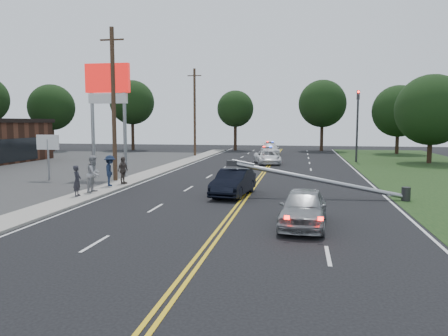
% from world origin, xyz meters
% --- Properties ---
extents(ground, '(120.00, 120.00, 0.00)m').
position_xyz_m(ground, '(0.00, 0.00, 0.00)').
color(ground, black).
rests_on(ground, ground).
extents(sidewalk, '(1.80, 70.00, 0.12)m').
position_xyz_m(sidewalk, '(-8.40, 10.00, 0.06)').
color(sidewalk, gray).
rests_on(sidewalk, ground).
extents(centerline_yellow, '(0.36, 80.00, 0.00)m').
position_xyz_m(centerline_yellow, '(0.00, 10.00, 0.01)').
color(centerline_yellow, gold).
rests_on(centerline_yellow, ground).
extents(pylon_sign, '(3.20, 0.35, 8.00)m').
position_xyz_m(pylon_sign, '(-10.50, 14.00, 6.00)').
color(pylon_sign, gray).
rests_on(pylon_sign, ground).
extents(small_sign, '(1.60, 0.14, 3.10)m').
position_xyz_m(small_sign, '(-14.00, 12.00, 2.33)').
color(small_sign, gray).
rests_on(small_sign, ground).
extents(traffic_signal, '(0.28, 0.41, 7.05)m').
position_xyz_m(traffic_signal, '(8.30, 30.00, 4.21)').
color(traffic_signal, '#2D2D30').
rests_on(traffic_signal, ground).
extents(fallen_streetlight, '(9.36, 0.44, 1.91)m').
position_xyz_m(fallen_streetlight, '(4.19, 8.00, 0.92)').
color(fallen_streetlight, '#2D2D30').
rests_on(fallen_streetlight, ground).
extents(utility_pole_mid, '(1.60, 0.28, 10.00)m').
position_xyz_m(utility_pole_mid, '(-9.20, 12.00, 5.08)').
color(utility_pole_mid, '#382619').
rests_on(utility_pole_mid, ground).
extents(utility_pole_far, '(1.60, 0.28, 10.00)m').
position_xyz_m(utility_pole_far, '(-9.20, 34.00, 5.08)').
color(utility_pole_far, '#382619').
rests_on(utility_pole_far, ground).
extents(tree_4, '(6.19, 6.19, 9.05)m').
position_xyz_m(tree_4, '(-30.54, 39.68, 5.94)').
color(tree_4, black).
rests_on(tree_4, ground).
extents(tree_5, '(6.22, 6.22, 9.84)m').
position_xyz_m(tree_5, '(-20.71, 43.93, 6.71)').
color(tree_5, black).
rests_on(tree_5, ground).
extents(tree_6, '(5.09, 5.09, 8.35)m').
position_xyz_m(tree_6, '(-6.25, 45.77, 5.79)').
color(tree_6, black).
rests_on(tree_6, ground).
extents(tree_7, '(6.48, 6.48, 9.72)m').
position_xyz_m(tree_7, '(5.65, 46.75, 6.46)').
color(tree_7, black).
rests_on(tree_7, ground).
extents(tree_8, '(6.39, 6.39, 8.51)m').
position_xyz_m(tree_8, '(14.67, 42.43, 5.31)').
color(tree_8, black).
rests_on(tree_8, ground).
extents(tree_9, '(6.76, 6.76, 8.49)m').
position_xyz_m(tree_9, '(15.08, 29.86, 5.10)').
color(tree_9, black).
rests_on(tree_9, ground).
extents(crashed_sedan, '(2.02, 4.50, 1.44)m').
position_xyz_m(crashed_sedan, '(-0.70, 8.04, 0.72)').
color(crashed_sedan, black).
rests_on(crashed_sedan, ground).
extents(waiting_sedan, '(1.98, 4.32, 1.44)m').
position_xyz_m(waiting_sedan, '(2.98, 1.61, 0.72)').
color(waiting_sedan, gray).
rests_on(waiting_sedan, ground).
extents(emergency_a, '(3.12, 4.91, 1.26)m').
position_xyz_m(emergency_a, '(-0.29, 26.39, 0.63)').
color(emergency_a, white).
rests_on(emergency_a, ground).
extents(emergency_b, '(2.73, 5.17, 1.43)m').
position_xyz_m(emergency_b, '(-0.78, 37.17, 0.71)').
color(emergency_b, silver).
rests_on(emergency_b, ground).
extents(bystander_a, '(0.47, 0.64, 1.60)m').
position_xyz_m(bystander_a, '(-8.55, 5.82, 0.92)').
color(bystander_a, '#24232A').
rests_on(bystander_a, sidewalk).
extents(bystander_b, '(0.79, 1.00, 2.02)m').
position_xyz_m(bystander_b, '(-8.33, 7.25, 1.13)').
color(bystander_b, '#9E9DA2').
rests_on(bystander_b, sidewalk).
extents(bystander_c, '(1.08, 1.37, 1.86)m').
position_xyz_m(bystander_c, '(-8.42, 9.51, 1.05)').
color(bystander_c, '#172139').
rests_on(bystander_c, sidewalk).
extents(bystander_d, '(0.60, 1.06, 1.70)m').
position_xyz_m(bystander_d, '(-8.02, 10.47, 0.97)').
color(bystander_d, '#504640').
rests_on(bystander_d, sidewalk).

